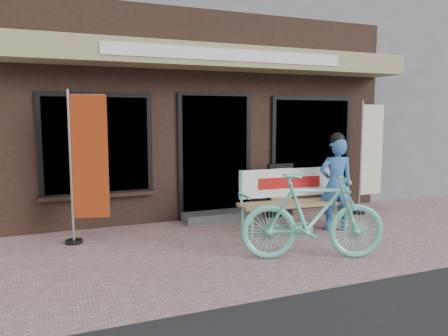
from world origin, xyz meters
name	(u,v)px	position (x,y,z in m)	size (l,w,h in m)	color
ground	(267,248)	(0.00, 0.00, 0.00)	(70.00, 70.00, 0.00)	tan
storefront	(169,65)	(0.00, 4.96, 2.99)	(7.00, 6.77, 6.00)	black
neighbor_right_near	(423,84)	(8.50, 5.50, 2.80)	(10.00, 7.00, 5.60)	slate
bench	(292,195)	(0.82, 0.71, 0.57)	(1.82, 0.59, 0.97)	#69CDB7
person	(336,182)	(1.46, 0.47, 0.76)	(0.61, 0.50, 1.55)	#3269AE
bicycle	(313,217)	(0.33, -0.60, 0.55)	(0.51, 1.82, 1.09)	#69CDB7
nobori_red	(87,165)	(-2.23, 1.20, 1.12)	(0.65, 0.29, 2.17)	gray
nobori_cream	(370,156)	(2.79, 1.25, 1.07)	(0.61, 0.23, 2.08)	gray
menu_stand	(280,190)	(1.10, 1.59, 0.49)	(0.48, 0.11, 0.96)	black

